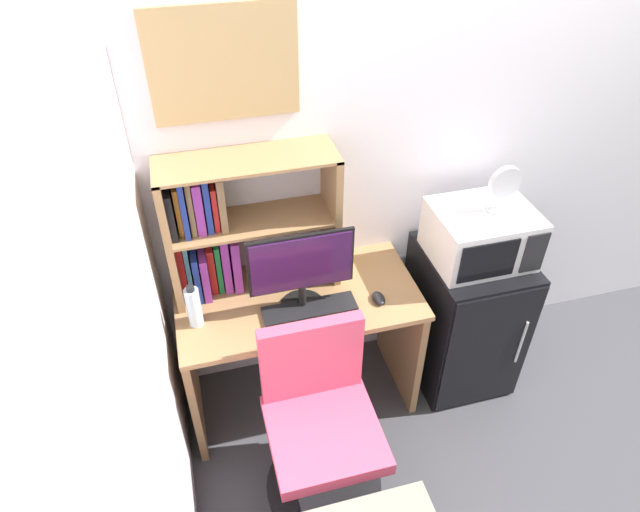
# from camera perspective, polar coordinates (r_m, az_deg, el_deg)

# --- Properties ---
(wall_back) EXTENTS (6.40, 0.04, 2.60)m
(wall_back) POSITION_cam_1_polar(r_m,az_deg,el_deg) (3.12, 22.02, 11.89)
(wall_back) COLOR silver
(wall_back) RESTS_ON ground_plane
(desk) EXTENTS (1.15, 0.58, 0.76)m
(desk) POSITION_cam_1_polar(r_m,az_deg,el_deg) (2.84, -2.12, -7.68)
(desk) COLOR #997047
(desk) RESTS_ON ground_plane
(hutch_bookshelf) EXTENTS (0.77, 0.26, 0.68)m
(hutch_bookshelf) POSITION_cam_1_polar(r_m,az_deg,el_deg) (2.56, -9.69, 2.92)
(hutch_bookshelf) COLOR #997047
(hutch_bookshelf) RESTS_ON desk
(monitor) EXTENTS (0.47, 0.20, 0.41)m
(monitor) POSITION_cam_1_polar(r_m,az_deg,el_deg) (2.47, -1.89, -1.32)
(monitor) COLOR black
(monitor) RESTS_ON desk
(keyboard) EXTENTS (0.43, 0.12, 0.02)m
(keyboard) POSITION_cam_1_polar(r_m,az_deg,el_deg) (2.59, -1.06, -5.40)
(keyboard) COLOR black
(keyboard) RESTS_ON desk
(computer_mouse) EXTENTS (0.06, 0.09, 0.03)m
(computer_mouse) POSITION_cam_1_polar(r_m,az_deg,el_deg) (2.65, 5.94, -4.27)
(computer_mouse) COLOR black
(computer_mouse) RESTS_ON desk
(water_bottle) EXTENTS (0.06, 0.06, 0.22)m
(water_bottle) POSITION_cam_1_polar(r_m,az_deg,el_deg) (2.53, -12.67, -5.03)
(water_bottle) COLOR silver
(water_bottle) RESTS_ON desk
(mini_fridge) EXTENTS (0.49, 0.57, 0.82)m
(mini_fridge) POSITION_cam_1_polar(r_m,az_deg,el_deg) (3.16, 14.32, -5.87)
(mini_fridge) COLOR black
(mini_fridge) RESTS_ON ground_plane
(microwave) EXTENTS (0.47, 0.39, 0.27)m
(microwave) POSITION_cam_1_polar(r_m,az_deg,el_deg) (2.82, 16.02, 2.11)
(microwave) COLOR silver
(microwave) RESTS_ON mini_fridge
(desk_fan) EXTENTS (0.15, 0.11, 0.23)m
(desk_fan) POSITION_cam_1_polar(r_m,az_deg,el_deg) (2.70, 18.14, 6.66)
(desk_fan) COLOR silver
(desk_fan) RESTS_ON microwave
(desk_chair) EXTENTS (0.55, 0.55, 0.90)m
(desk_chair) POSITION_cam_1_polar(r_m,az_deg,el_deg) (2.64, 0.06, -17.19)
(desk_chair) COLOR black
(desk_chair) RESTS_ON ground_plane
(wall_corkboard) EXTENTS (0.59, 0.02, 0.45)m
(wall_corkboard) POSITION_cam_1_polar(r_m,az_deg,el_deg) (2.33, -9.74, 18.62)
(wall_corkboard) COLOR tan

